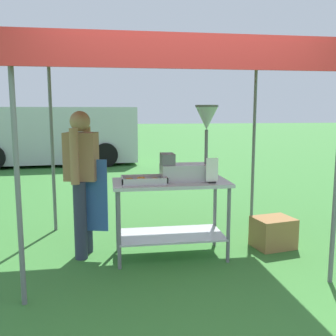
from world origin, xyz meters
The scene contains 9 objects.
ground_plane centered at (0.00, 6.00, 0.00)m, with size 70.00×70.00×0.00m, color #33702D.
stall_canopy centered at (0.01, 0.98, 2.15)m, with size 2.99×2.26×2.23m.
donut_cart centered at (0.01, 0.89, 0.62)m, with size 1.25×0.63×0.85m.
donut_tray centered at (-0.30, 0.80, 0.88)m, with size 0.48×0.28×0.07m.
donut_fryer centered at (0.24, 0.91, 1.15)m, with size 0.62×0.28×0.82m.
menu_sign centered at (0.42, 0.71, 0.97)m, with size 0.13×0.05×0.27m.
vendor centered at (-0.94, 1.07, 0.90)m, with size 0.47×0.54×1.61m.
supply_crate centered at (1.26, 0.98, 0.18)m, with size 0.51×0.44×0.36m.
van_silver centered at (-2.30, 8.80, 0.88)m, with size 4.99×2.34×1.69m.
Camera 1 is at (-0.66, -3.21, 1.63)m, focal length 41.51 mm.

